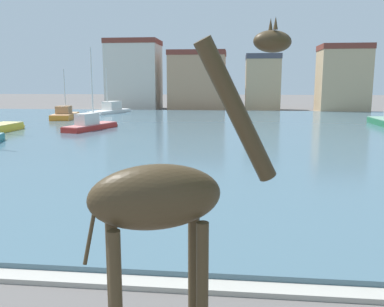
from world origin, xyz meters
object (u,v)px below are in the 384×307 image
(giraffe_statue, at_px, (167,203))
(sailboat_green, at_px, (383,122))
(sailboat_white, at_px, (108,111))
(sailboat_red, at_px, (93,126))
(sailboat_orange, at_px, (66,116))

(giraffe_statue, bearing_deg, sailboat_green, 67.16)
(sailboat_white, height_order, sailboat_red, sailboat_red)
(sailboat_green, distance_m, sailboat_red, 28.01)
(sailboat_red, bearing_deg, sailboat_white, 103.85)
(sailboat_white, distance_m, sailboat_red, 19.11)
(sailboat_white, bearing_deg, sailboat_orange, -105.17)
(giraffe_statue, xyz_separation_m, sailboat_red, (-11.75, 29.53, -2.12))
(sailboat_orange, distance_m, sailboat_white, 8.76)
(giraffe_statue, xyz_separation_m, sailboat_orange, (-18.62, 39.63, -2.11))
(sailboat_white, bearing_deg, giraffe_statue, -71.25)
(giraffe_statue, distance_m, sailboat_orange, 43.84)
(giraffe_statue, xyz_separation_m, sailboat_white, (-16.33, 48.09, -2.12))
(sailboat_orange, xyz_separation_m, sailboat_red, (6.87, -10.11, -0.01))
(giraffe_statue, distance_m, sailboat_white, 50.83)
(giraffe_statue, height_order, sailboat_green, sailboat_green)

